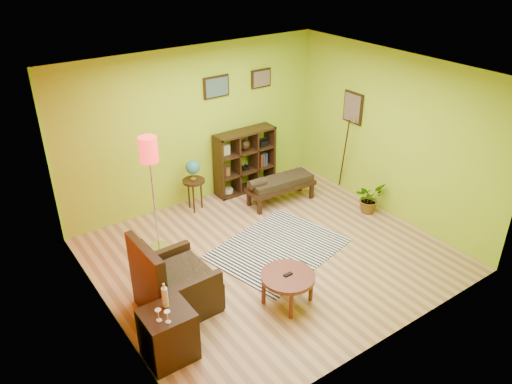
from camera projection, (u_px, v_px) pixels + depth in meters
ground at (270, 254)px, 7.73m from camera, size 5.00×5.00×0.00m
room_shell at (266, 148)px, 6.85m from camera, size 5.04×4.54×2.82m
zebra_rug at (278, 248)px, 7.86m from camera, size 2.27×1.93×0.01m
coffee_table at (288, 279)px, 6.58m from camera, size 0.72×0.72×0.46m
armchair at (173, 287)px, 6.51m from camera, size 0.94×0.95×1.11m
side_cabinet at (168, 334)px, 5.75m from camera, size 0.56×0.51×0.98m
floor_lamp at (150, 160)px, 7.19m from camera, size 0.28×0.28×1.87m
globe_table at (193, 173)px, 8.62m from camera, size 0.39×0.39×0.96m
cube_shelf at (246, 161)px, 9.38m from camera, size 1.20×0.35×1.20m
bench at (279, 184)px, 9.02m from camera, size 1.32×0.54×0.60m
potted_plant at (369, 201)px, 8.81m from camera, size 0.57×0.61×0.42m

